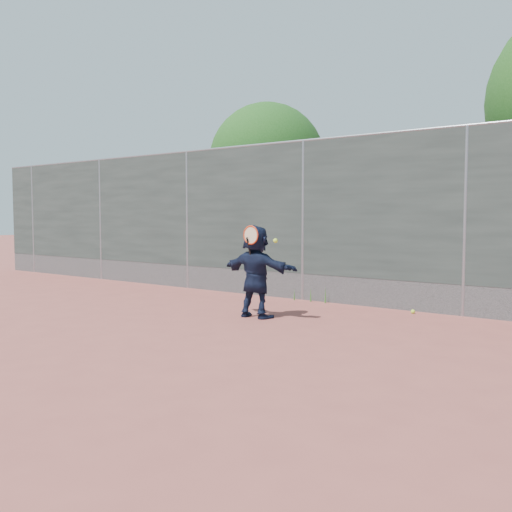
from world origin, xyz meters
The scene contains 7 objects.
ground centered at (0.00, 0.00, 0.00)m, with size 80.00×80.00×0.00m, color #9E4C42.
player centered at (0.43, 1.44, 0.73)m, with size 1.35×0.43×1.45m, color #121932.
ball_ground centered at (2.28, 3.25, 0.03)m, with size 0.07×0.07×0.07m, color #C1EC34.
fence centered at (0.00, 3.50, 1.58)m, with size 20.00×0.06×3.03m.
swing_action centered at (0.52, 1.24, 1.28)m, with size 0.65×0.14×0.51m.
tree_left centered at (-2.85, 6.55, 2.94)m, with size 3.15×3.00×4.53m.
weed_clump centered at (0.29, 3.38, 0.13)m, with size 0.68×0.07×0.30m.
Camera 1 is at (5.74, -5.66, 1.59)m, focal length 40.00 mm.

